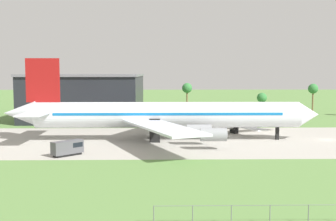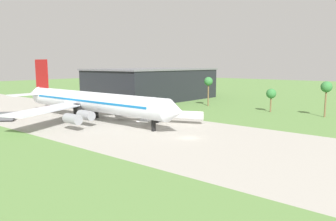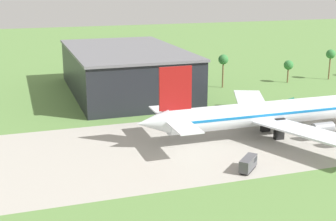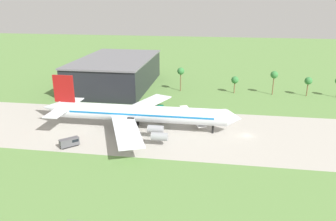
# 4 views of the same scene
# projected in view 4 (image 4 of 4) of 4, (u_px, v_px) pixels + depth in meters

# --- Properties ---
(ground_plane) EXTENTS (600.00, 600.00, 0.00)m
(ground_plane) POSITION_uv_depth(u_px,v_px,m) (246.00, 136.00, 113.84)
(ground_plane) COLOR #5B8442
(taxiway_strip) EXTENTS (320.00, 44.00, 0.02)m
(taxiway_strip) POSITION_uv_depth(u_px,v_px,m) (246.00, 135.00, 113.84)
(taxiway_strip) COLOR #A8A399
(taxiway_strip) RESTS_ON ground_plane
(jet_airliner) EXTENTS (73.46, 56.87, 19.03)m
(jet_airliner) POSITION_uv_depth(u_px,v_px,m) (138.00, 113.00, 117.98)
(jet_airliner) COLOR silver
(jet_airliner) RESTS_ON ground_plane
(regional_aircraft) EXTENTS (26.75, 24.38, 7.49)m
(regional_aircraft) POSITION_uv_depth(u_px,v_px,m) (192.00, 115.00, 126.47)
(regional_aircraft) COLOR white
(regional_aircraft) RESTS_ON ground_plane
(baggage_tug) EXTENTS (5.77, 5.69, 2.86)m
(baggage_tug) POSITION_uv_depth(u_px,v_px,m) (70.00, 142.00, 104.95)
(baggage_tug) COLOR black
(baggage_tug) RESTS_ON ground_plane
(terminal_building) EXTENTS (36.72, 61.20, 15.28)m
(terminal_building) POSITION_uv_depth(u_px,v_px,m) (116.00, 72.00, 174.64)
(terminal_building) COLOR black
(terminal_building) RESTS_ON ground_plane
(palm_tree_row) EXTENTS (93.15, 3.60, 12.09)m
(palm_tree_row) POSITION_uv_depth(u_px,v_px,m) (283.00, 78.00, 158.44)
(palm_tree_row) COLOR brown
(palm_tree_row) RESTS_ON ground_plane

